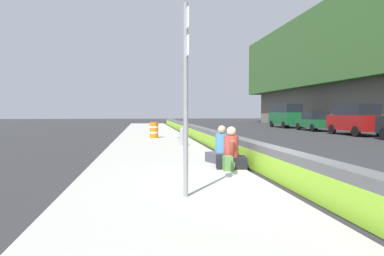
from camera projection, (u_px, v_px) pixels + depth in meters
name	position (u px, v px, depth m)	size (l,w,h in m)	color
ground_plane	(281.00, 184.00, 8.37)	(160.00, 160.00, 0.00)	#2B2B2D
sidewalk_strip	(170.00, 184.00, 8.00)	(80.00, 4.40, 0.14)	#A8A59E
jersey_barrier	(281.00, 167.00, 8.35)	(76.00, 0.45, 0.85)	#545456
route_sign_post	(186.00, 86.00, 6.49)	(0.44, 0.09, 3.60)	gray
fire_hydrant	(182.00, 136.00, 16.44)	(0.26, 0.46, 0.88)	gray
seated_person_foreground	(231.00, 155.00, 9.94)	(0.85, 0.95, 1.18)	black
seated_person_middle	(222.00, 151.00, 11.08)	(0.94, 1.02, 1.16)	#424247
backpack	(228.00, 164.00, 9.46)	(0.32, 0.28, 0.40)	#4C7A3D
construction_barrel	(154.00, 130.00, 21.25)	(0.54, 0.54, 0.95)	orange
parked_car_fourth	(356.00, 119.00, 25.63)	(4.81, 2.08, 2.28)	maroon
parked_car_midline	(314.00, 121.00, 31.80)	(4.52, 1.99, 1.71)	#145128
parked_car_far	(286.00, 115.00, 38.00)	(5.14, 2.19, 2.56)	#145128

